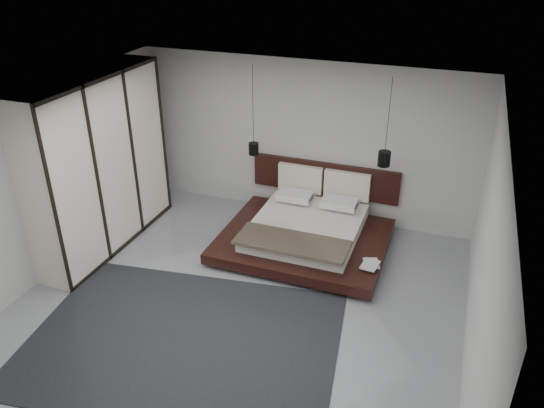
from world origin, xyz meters
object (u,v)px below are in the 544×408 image
at_px(pendant_right, 384,159).
at_px(wardrobe, 98,164).
at_px(rug, 183,341).
at_px(bed, 307,230).
at_px(pendant_left, 254,148).
at_px(lattice_screen, 141,136).

relative_size(pendant_right, wardrobe, 0.48).
bearing_deg(rug, bed, 74.25).
xyz_separation_m(pendant_left, wardrobe, (-2.04, -1.44, -0.01)).
relative_size(pendant_right, rug, 0.35).
height_order(bed, wardrobe, wardrobe).
bearing_deg(rug, pendant_left, 95.28).
relative_size(bed, pendant_left, 1.76).
relative_size(bed, pendant_right, 1.91).
xyz_separation_m(lattice_screen, bed, (3.37, -0.54, -1.02)).
bearing_deg(pendant_left, bed, -20.33).
relative_size(lattice_screen, pendant_left, 1.74).
distance_m(pendant_right, rug, 4.01).
xyz_separation_m(lattice_screen, pendant_left, (2.29, -0.14, 0.11)).
bearing_deg(rug, pendant_right, 59.65).
bearing_deg(wardrobe, bed, 18.46).
distance_m(bed, rug, 2.92).
distance_m(pendant_left, pendant_right, 2.17).
bearing_deg(wardrobe, pendant_left, 35.30).
xyz_separation_m(pendant_right, rug, (-1.87, -3.20, -1.53)).
distance_m(lattice_screen, wardrobe, 1.60).
bearing_deg(bed, wardrobe, -161.54).
bearing_deg(pendant_right, rug, -120.35).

